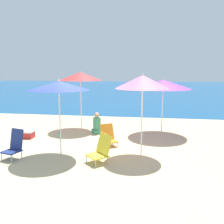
{
  "coord_description": "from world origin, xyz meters",
  "views": [
    {
      "loc": [
        2.56,
        -6.86,
        2.4
      ],
      "look_at": [
        1.25,
        1.32,
        1.0
      ],
      "focal_mm": 40.0,
      "sensor_mm": 36.0,
      "label": 1
    }
  ],
  "objects_px": {
    "beach_umbrella_purple": "(163,84)",
    "cooler_box": "(26,134)",
    "person_seated_near": "(97,125)",
    "beach_chair_navy": "(14,145)",
    "beach_umbrella_navy": "(59,86)",
    "beach_chair_orange": "(108,136)",
    "water_bottle": "(60,135)",
    "beach_chair_yellow": "(101,149)",
    "beach_umbrella_red": "(80,76)",
    "beach_umbrella_pink": "(143,82)"
  },
  "relations": [
    {
      "from": "beach_umbrella_purple",
      "to": "cooler_box",
      "type": "distance_m",
      "value": 5.29
    },
    {
      "from": "beach_umbrella_purple",
      "to": "person_seated_near",
      "type": "relative_size",
      "value": 2.58
    },
    {
      "from": "beach_chair_navy",
      "to": "cooler_box",
      "type": "xyz_separation_m",
      "value": [
        -0.7,
        1.97,
        -0.25
      ]
    },
    {
      "from": "beach_umbrella_navy",
      "to": "beach_chair_navy",
      "type": "relative_size",
      "value": 2.67
    },
    {
      "from": "beach_chair_orange",
      "to": "person_seated_near",
      "type": "relative_size",
      "value": 0.84
    },
    {
      "from": "beach_umbrella_navy",
      "to": "water_bottle",
      "type": "height_order",
      "value": "beach_umbrella_navy"
    },
    {
      "from": "cooler_box",
      "to": "beach_umbrella_purple",
      "type": "bearing_deg",
      "value": 16.54
    },
    {
      "from": "beach_chair_yellow",
      "to": "person_seated_near",
      "type": "relative_size",
      "value": 0.91
    },
    {
      "from": "beach_umbrella_red",
      "to": "beach_chair_yellow",
      "type": "bearing_deg",
      "value": -66.66
    },
    {
      "from": "beach_umbrella_red",
      "to": "cooler_box",
      "type": "relative_size",
      "value": 4.5
    },
    {
      "from": "beach_umbrella_pink",
      "to": "cooler_box",
      "type": "distance_m",
      "value": 4.69
    },
    {
      "from": "beach_umbrella_pink",
      "to": "beach_chair_yellow",
      "type": "bearing_deg",
      "value": -142.88
    },
    {
      "from": "beach_chair_navy",
      "to": "beach_umbrella_purple",
      "type": "bearing_deg",
      "value": 56.47
    },
    {
      "from": "water_bottle",
      "to": "cooler_box",
      "type": "relative_size",
      "value": 0.39
    },
    {
      "from": "beach_umbrella_purple",
      "to": "water_bottle",
      "type": "xyz_separation_m",
      "value": [
        -3.65,
        -1.17,
        -1.79
      ]
    },
    {
      "from": "beach_umbrella_navy",
      "to": "beach_chair_orange",
      "type": "relative_size",
      "value": 3.14
    },
    {
      "from": "beach_umbrella_purple",
      "to": "person_seated_near",
      "type": "bearing_deg",
      "value": -171.07
    },
    {
      "from": "beach_umbrella_pink",
      "to": "beach_chair_orange",
      "type": "xyz_separation_m",
      "value": [
        -1.08,
        0.7,
        -1.77
      ]
    },
    {
      "from": "beach_umbrella_red",
      "to": "beach_chair_yellow",
      "type": "height_order",
      "value": "beach_umbrella_red"
    },
    {
      "from": "beach_chair_navy",
      "to": "cooler_box",
      "type": "height_order",
      "value": "beach_chair_navy"
    },
    {
      "from": "cooler_box",
      "to": "beach_umbrella_navy",
      "type": "bearing_deg",
      "value": -38.76
    },
    {
      "from": "beach_umbrella_navy",
      "to": "beach_chair_navy",
      "type": "distance_m",
      "value": 2.02
    },
    {
      "from": "beach_umbrella_navy",
      "to": "beach_umbrella_red",
      "type": "height_order",
      "value": "beach_umbrella_red"
    },
    {
      "from": "beach_umbrella_purple",
      "to": "beach_umbrella_red",
      "type": "distance_m",
      "value": 3.28
    },
    {
      "from": "person_seated_near",
      "to": "beach_umbrella_purple",
      "type": "bearing_deg",
      "value": -22.6
    },
    {
      "from": "beach_umbrella_red",
      "to": "water_bottle",
      "type": "bearing_deg",
      "value": -104.59
    },
    {
      "from": "beach_umbrella_pink",
      "to": "beach_chair_orange",
      "type": "height_order",
      "value": "beach_umbrella_pink"
    },
    {
      "from": "beach_umbrella_pink",
      "to": "beach_umbrella_red",
      "type": "distance_m",
      "value": 3.86
    },
    {
      "from": "cooler_box",
      "to": "beach_chair_yellow",
      "type": "bearing_deg",
      "value": -31.38
    },
    {
      "from": "beach_chair_orange",
      "to": "cooler_box",
      "type": "relative_size",
      "value": 1.3
    },
    {
      "from": "beach_umbrella_navy",
      "to": "cooler_box",
      "type": "height_order",
      "value": "beach_umbrella_navy"
    },
    {
      "from": "beach_umbrella_purple",
      "to": "beach_umbrella_pink",
      "type": "relative_size",
      "value": 0.91
    },
    {
      "from": "beach_chair_orange",
      "to": "beach_umbrella_purple",
      "type": "bearing_deg",
      "value": 11.61
    },
    {
      "from": "beach_chair_yellow",
      "to": "cooler_box",
      "type": "xyz_separation_m",
      "value": [
        -3.1,
        1.89,
        -0.21
      ]
    },
    {
      "from": "person_seated_near",
      "to": "beach_chair_navy",
      "type": "bearing_deg",
      "value": -150.21
    },
    {
      "from": "beach_umbrella_navy",
      "to": "beach_umbrella_red",
      "type": "bearing_deg",
      "value": 95.61
    },
    {
      "from": "beach_umbrella_purple",
      "to": "beach_chair_yellow",
      "type": "bearing_deg",
      "value": -117.01
    },
    {
      "from": "beach_umbrella_navy",
      "to": "beach_umbrella_pink",
      "type": "bearing_deg",
      "value": 9.21
    },
    {
      "from": "beach_chair_navy",
      "to": "water_bottle",
      "type": "height_order",
      "value": "beach_chair_navy"
    },
    {
      "from": "beach_umbrella_navy",
      "to": "cooler_box",
      "type": "xyz_separation_m",
      "value": [
        -1.85,
        1.49,
        -1.84
      ]
    },
    {
      "from": "beach_umbrella_navy",
      "to": "beach_umbrella_purple",
      "type": "bearing_deg",
      "value": 44.69
    },
    {
      "from": "beach_chair_yellow",
      "to": "water_bottle",
      "type": "bearing_deg",
      "value": 177.34
    },
    {
      "from": "beach_umbrella_purple",
      "to": "water_bottle",
      "type": "relative_size",
      "value": 10.31
    },
    {
      "from": "beach_umbrella_red",
      "to": "water_bottle",
      "type": "height_order",
      "value": "beach_umbrella_red"
    },
    {
      "from": "beach_umbrella_red",
      "to": "water_bottle",
      "type": "distance_m",
      "value": 2.58
    },
    {
      "from": "beach_umbrella_purple",
      "to": "beach_chair_navy",
      "type": "distance_m",
      "value": 5.52
    },
    {
      "from": "beach_umbrella_purple",
      "to": "beach_chair_orange",
      "type": "relative_size",
      "value": 3.08
    },
    {
      "from": "beach_umbrella_purple",
      "to": "beach_chair_navy",
      "type": "height_order",
      "value": "beach_umbrella_purple"
    },
    {
      "from": "beach_chair_navy",
      "to": "beach_chair_orange",
      "type": "bearing_deg",
      "value": 50.41
    },
    {
      "from": "beach_chair_yellow",
      "to": "water_bottle",
      "type": "xyz_separation_m",
      "value": [
        -1.96,
        2.14,
        -0.27
      ]
    }
  ]
}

